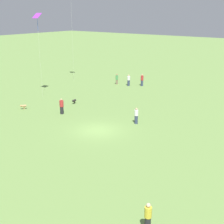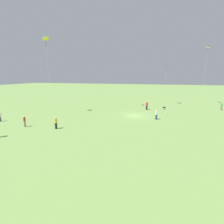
% 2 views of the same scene
% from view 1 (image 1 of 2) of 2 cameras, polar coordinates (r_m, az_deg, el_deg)
% --- Properties ---
extents(ground_plane, '(240.00, 240.00, 0.00)m').
position_cam_1_polar(ground_plane, '(31.49, -2.61, -3.39)').
color(ground_plane, '#6B8E47').
extents(person_0, '(0.56, 0.56, 1.75)m').
position_cam_1_polar(person_0, '(33.16, 4.46, -0.71)').
color(person_0, '#333D5B').
rests_on(person_0, ground_plane).
extents(person_1, '(0.56, 0.56, 1.80)m').
position_cam_1_polar(person_1, '(50.23, 3.06, 5.80)').
color(person_1, '#333D5B').
rests_on(person_1, ground_plane).
extents(person_3, '(0.52, 0.52, 1.90)m').
position_cam_1_polar(person_3, '(50.26, 5.51, 5.82)').
color(person_3, '#333D5B').
rests_on(person_3, ground_plane).
extents(person_6, '(0.51, 0.51, 1.79)m').
position_cam_1_polar(person_6, '(17.78, 6.58, -18.65)').
color(person_6, '#232328').
rests_on(person_6, ground_plane).
extents(person_7, '(0.61, 0.61, 1.85)m').
position_cam_1_polar(person_7, '(36.67, -9.20, 1.02)').
color(person_7, '#232328').
rests_on(person_7, ground_plane).
extents(person_8, '(0.53, 0.53, 1.71)m').
position_cam_1_polar(person_8, '(51.22, 0.89, 6.02)').
color(person_8, '#847056').
rests_on(person_8, ground_plane).
extents(kite_3, '(0.89, 1.09, 11.23)m').
position_cam_1_polar(kite_3, '(43.51, -13.52, 16.29)').
color(kite_3, purple).
rests_on(kite_3, ground_plane).
extents(dog_0, '(0.74, 0.59, 0.59)m').
position_cam_1_polar(dog_0, '(39.58, -15.93, 1.06)').
color(dog_0, tan).
rests_on(dog_0, ground_plane).
extents(dog_1, '(0.70, 0.39, 0.59)m').
position_cam_1_polar(dog_1, '(40.62, -6.98, 2.05)').
color(dog_1, black).
rests_on(dog_1, ground_plane).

